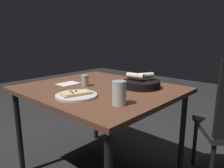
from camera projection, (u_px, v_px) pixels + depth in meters
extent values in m
cube|color=brown|center=(99.00, 89.00, 1.56)|extent=(0.93, 1.07, 0.03)
cylinder|color=black|center=(182.00, 136.00, 1.62)|extent=(0.04, 0.04, 0.68)
cylinder|color=black|center=(19.00, 133.00, 1.66)|extent=(0.04, 0.04, 0.68)
cylinder|color=black|center=(96.00, 108.00, 2.24)|extent=(0.04, 0.04, 0.68)
cylinder|color=silver|center=(76.00, 95.00, 1.33)|extent=(0.26, 0.26, 0.01)
cube|color=tan|center=(76.00, 94.00, 1.32)|extent=(0.21, 0.14, 0.01)
cube|color=beige|center=(76.00, 92.00, 1.32)|extent=(0.19, 0.13, 0.01)
sphere|color=brown|center=(76.00, 91.00, 1.33)|extent=(0.02, 0.02, 0.02)
sphere|color=brown|center=(73.00, 93.00, 1.29)|extent=(0.02, 0.02, 0.02)
sphere|color=brown|center=(71.00, 92.00, 1.32)|extent=(0.02, 0.02, 0.02)
cylinder|color=black|center=(142.00, 84.00, 1.55)|extent=(0.27, 0.27, 0.05)
cylinder|color=beige|center=(145.00, 75.00, 1.53)|extent=(0.13, 0.09, 0.04)
cylinder|color=beige|center=(135.00, 76.00, 1.53)|extent=(0.05, 0.14, 0.04)
cylinder|color=#AC1B14|center=(148.00, 84.00, 1.58)|extent=(0.06, 0.06, 0.03)
cylinder|color=silver|center=(119.00, 93.00, 1.16)|extent=(0.08, 0.08, 0.13)
cylinder|color=#C0761E|center=(119.00, 97.00, 1.16)|extent=(0.07, 0.07, 0.08)
cylinder|color=#BFB299|center=(85.00, 82.00, 1.59)|extent=(0.05, 0.05, 0.07)
cylinder|color=maroon|center=(85.00, 84.00, 1.59)|extent=(0.04, 0.04, 0.03)
cylinder|color=#B7B7BC|center=(85.00, 76.00, 1.58)|extent=(0.05, 0.05, 0.01)
cube|color=white|center=(68.00, 84.00, 1.67)|extent=(0.16, 0.12, 0.00)
cylinder|color=black|center=(195.00, 143.00, 1.79)|extent=(0.03, 0.03, 0.41)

